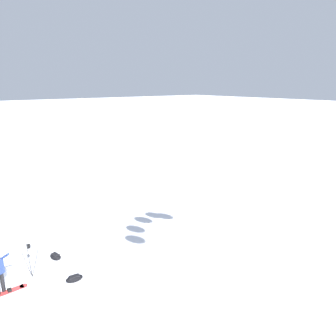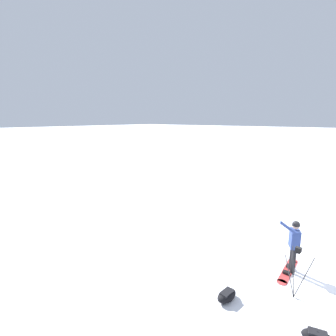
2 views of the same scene
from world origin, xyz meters
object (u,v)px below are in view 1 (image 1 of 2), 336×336
camera_tripod (30,254)px  gear_bag_small (55,256)px  snowboard (3,293)px  gear_bag_large (74,278)px

camera_tripod → gear_bag_small: 1.73m
snowboard → camera_tripod: camera_tripod is taller
gear_bag_large → camera_tripod: camera_tripod is taller
gear_bag_large → snowboard: bearing=159.2°
camera_tripod → gear_bag_small: bearing=31.9°
snowboard → gear_bag_large: bearing=-20.8°
snowboard → gear_bag_large: 2.66m
snowboard → gear_bag_small: gear_bag_small is taller
gear_bag_large → camera_tripod: 2.10m
gear_bag_large → gear_bag_small: gear_bag_small is taller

